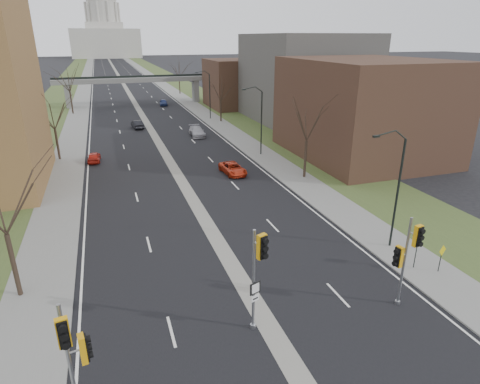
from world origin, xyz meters
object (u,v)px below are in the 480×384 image
car_right_near (233,168)px  car_right_far (163,102)px  signal_pole_left (73,348)px  signal_pole_right (407,252)px  car_left_near (94,157)px  warning_sign (441,254)px  speed_limit_sign (418,244)px  car_right_mid (197,131)px  car_left_far (137,124)px  signal_pole_median (258,264)px

car_right_near → car_right_far: 51.13m
car_right_near → signal_pole_left: bearing=-122.9°
signal_pole_right → car_right_near: size_ratio=1.22×
signal_pole_left → car_left_near: size_ratio=1.52×
warning_sign → car_right_far: bearing=78.6°
speed_limit_sign → car_right_far: bearing=69.5°
car_right_mid → warning_sign: bearing=-79.8°
signal_pole_left → car_right_far: size_ratio=1.38×
speed_limit_sign → car_left_far: bearing=79.9°
signal_pole_left → signal_pole_right: bearing=-2.3°
warning_sign → car_right_near: warning_sign is taller
signal_pole_right → speed_limit_sign: signal_pole_right is taller
car_right_far → signal_pole_left: bearing=-95.2°
car_right_near → car_right_far: size_ratio=1.12×
signal_pole_median → signal_pole_right: (8.38, -0.68, -0.44)m
signal_pole_left → signal_pole_right: size_ratio=1.01×
signal_pole_right → signal_pole_median: bearing=165.8°
signal_pole_left → signal_pole_right: (16.80, 2.00, -0.03)m
signal_pole_right → warning_sign: 5.76m
signal_pole_median → car_right_near: 26.28m
speed_limit_sign → car_right_mid: (-5.03, 42.27, -1.17)m
car_left_near → car_right_near: size_ratio=0.81×
signal_pole_right → warning_sign: size_ratio=2.85×
signal_pole_right → car_right_mid: signal_pole_right is taller
car_left_near → warning_sign: bearing=125.4°
signal_pole_left → car_right_far: signal_pole_left is taller
signal_pole_left → car_left_far: (7.13, 56.02, -2.94)m
speed_limit_sign → car_right_mid: speed_limit_sign is taller
car_left_near → car_right_far: car_right_far is taller
signal_pole_right → speed_limit_sign: bearing=29.8°
signal_pole_right → car_right_mid: 45.39m
signal_pole_left → car_left_far: bearing=73.7°
signal_pole_right → warning_sign: signal_pole_right is taller
signal_pole_left → car_right_mid: signal_pole_left is taller
signal_pole_median → car_right_far: 76.66m
warning_sign → car_left_near: (-21.42, 33.70, -0.75)m
signal_pole_left → signal_pole_median: (8.42, 2.68, 0.42)m
signal_pole_left → speed_limit_sign: (20.47, 5.01, -1.73)m
car_right_mid → signal_pole_left: bearing=-106.1°
car_left_near → signal_pole_median: bearing=106.1°
speed_limit_sign → warning_sign: (1.20, -0.90, -0.52)m
car_left_far → car_right_near: car_left_far is taller
car_left_far → car_right_far: (7.85, 22.96, -0.00)m
warning_sign → car_right_near: size_ratio=0.43×
car_left_far → car_right_near: size_ratio=0.93×
car_left_far → car_right_mid: car_right_mid is taller
signal_pole_left → car_right_near: bearing=52.4°
speed_limit_sign → car_left_near: (-20.22, 32.80, -1.27)m
car_left_near → car_right_near: bearing=149.2°
signal_pole_right → signal_pole_left: bearing=177.3°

